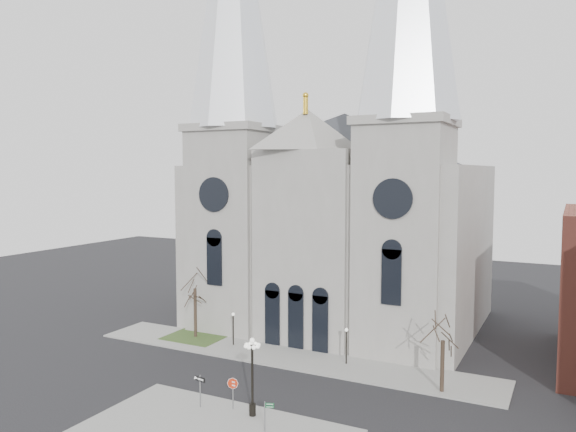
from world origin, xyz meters
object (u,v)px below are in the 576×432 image
at_px(stop_sign, 233,386).
at_px(street_name_sign, 266,414).
at_px(one_way_sign, 200,386).
at_px(globe_lamp, 252,367).

relative_size(stop_sign, street_name_sign, 1.13).
distance_m(one_way_sign, street_name_sign, 6.42).
relative_size(one_way_sign, street_name_sign, 1.14).
bearing_deg(stop_sign, globe_lamp, -5.98).
distance_m(stop_sign, street_name_sign, 4.47).
bearing_deg(one_way_sign, street_name_sign, -1.66).
bearing_deg(stop_sign, street_name_sign, -24.32).
distance_m(stop_sign, one_way_sign, 2.48).
bearing_deg(street_name_sign, globe_lamp, 118.25).
relative_size(stop_sign, globe_lamp, 0.42).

